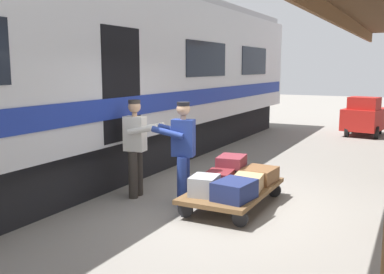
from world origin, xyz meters
TOP-DOWN VIEW (x-y plane):
  - ground_plane at (0.00, 0.00)m, footprint 60.00×60.00m
  - train_car at (3.68, 0.00)m, footprint 3.02×19.92m
  - luggage_cart at (0.10, -0.11)m, footprint 1.12×2.07m
  - suitcase_tan_vintage at (-0.15, -0.11)m, footprint 0.51×0.63m
  - suitcase_maroon_trunk at (0.34, -0.11)m, footprint 0.46×0.55m
  - suitcase_slate_roller at (0.34, -0.68)m, footprint 0.45×0.56m
  - suitcase_gray_aluminum at (0.34, 0.46)m, footprint 0.45×0.52m
  - suitcase_navy_fabric at (-0.15, 0.46)m, footprint 0.57×0.67m
  - suitcase_brown_leather at (-0.15, -0.68)m, footprint 0.55×0.63m
  - suitcase_burgundy_valise at (0.35, -0.64)m, footprint 0.50×0.61m
  - porter_in_overalls at (0.89, 0.17)m, footprint 0.72×0.53m
  - porter_by_door at (1.81, 0.15)m, footprint 0.70×0.48m
  - baggage_tug at (-0.93, -9.14)m, footprint 1.38×1.86m

SIDE VIEW (x-z plane):
  - ground_plane at x=0.00m, z-range 0.00..0.00m
  - luggage_cart at x=0.10m, z-range 0.11..0.42m
  - suitcase_slate_roller at x=0.34m, z-range 0.31..0.53m
  - suitcase_tan_vintage at x=-0.15m, z-range 0.31..0.55m
  - suitcase_brown_leather at x=-0.15m, z-range 0.31..0.55m
  - suitcase_maroon_trunk at x=0.34m, z-range 0.31..0.56m
  - suitcase_navy_fabric at x=-0.15m, z-range 0.31..0.59m
  - suitcase_gray_aluminum at x=0.34m, z-range 0.31..0.61m
  - suitcase_burgundy_valise at x=0.35m, z-range 0.53..0.72m
  - baggage_tug at x=-0.93m, z-range -0.02..1.28m
  - porter_in_overalls at x=0.89m, z-range 0.07..1.78m
  - porter_by_door at x=1.81m, z-range 0.07..1.78m
  - train_car at x=3.68m, z-range 0.06..4.06m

